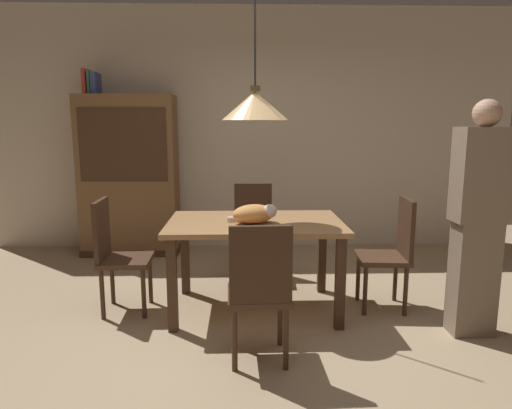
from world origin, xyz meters
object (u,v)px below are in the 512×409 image
person_standing (478,219)px  chair_left_side (116,251)px  chair_near_front (260,288)px  cat_sleeping (255,214)px  book_red_tall (86,82)px  hutch_bookcase (129,179)px  book_green_slim (91,83)px  chair_right_side (392,249)px  pendant_lamp (255,105)px  dining_table (255,233)px  chair_far_back (253,226)px  book_blue_wide (96,84)px

person_standing → chair_left_side: bearing=169.9°
chair_near_front → cat_sleeping: (-0.01, 0.79, 0.32)m
chair_left_side → book_red_tall: 2.40m
chair_near_front → hutch_bookcase: bearing=118.5°
book_red_tall → book_green_slim: book_red_tall is taller
book_red_tall → book_green_slim: bearing=0.0°
person_standing → chair_right_side: bearing=132.6°
person_standing → pendant_lamp: bearing=162.8°
dining_table → chair_left_side: 1.14m
chair_right_side → book_red_tall: size_ratio=3.32×
book_green_slim → chair_far_back: bearing=-25.8°
chair_far_back → chair_right_side: 1.43m
cat_sleeping → book_red_tall: book_red_tall is taller
pendant_lamp → book_green_slim: (-1.80, 1.75, 0.32)m
chair_left_side → person_standing: person_standing is taller
chair_far_back → chair_left_side: (-1.13, -0.88, 0.00)m
book_red_tall → person_standing: size_ratio=0.17×
chair_right_side → person_standing: size_ratio=0.55×
dining_table → person_standing: 1.65m
chair_right_side → book_blue_wide: book_blue_wide is taller
chair_far_back → hutch_bookcase: 1.71m
chair_far_back → book_blue_wide: bearing=153.5°
chair_near_front → chair_right_side: (1.13, 0.87, 0.00)m
chair_left_side → person_standing: 2.76m
chair_right_side → book_red_tall: (-2.98, 1.76, 1.48)m
chair_near_front → chair_right_side: 1.42m
dining_table → book_green_slim: book_green_slim is taller
dining_table → chair_left_side: size_ratio=1.51×
pendant_lamp → cat_sleeping: bearing=-92.5°
chair_left_side → hutch_bookcase: bearing=99.5°
chair_near_front → cat_sleeping: bearing=90.4°
chair_far_back → pendant_lamp: (-0.00, -0.88, 1.15)m
cat_sleeping → book_red_tall: 2.85m
hutch_bookcase → chair_right_side: bearing=-34.5°
chair_right_side → chair_left_side: (-2.26, 0.00, 0.00)m
chair_near_front → chair_right_side: size_ratio=1.00×
cat_sleeping → book_blue_wide: book_blue_wide is taller
chair_left_side → pendant_lamp: pendant_lamp is taller
cat_sleeping → pendant_lamp: (0.00, 0.08, 0.84)m
dining_table → person_standing: size_ratio=0.83×
chair_right_side → cat_sleeping: (-1.13, -0.08, 0.32)m
hutch_bookcase → book_blue_wide: 1.13m
chair_far_back → chair_right_side: bearing=-38.2°
hutch_bookcase → book_green_slim: (-0.38, 0.00, 1.09)m
person_standing → hutch_bookcase: bearing=143.3°
dining_table → cat_sleeping: (-0.00, -0.08, 0.18)m
dining_table → book_red_tall: (-1.85, 1.75, 1.34)m
pendant_lamp → book_blue_wide: (-1.75, 1.75, 0.31)m
chair_far_back → chair_right_side: same height
pendant_lamp → book_blue_wide: bearing=134.9°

